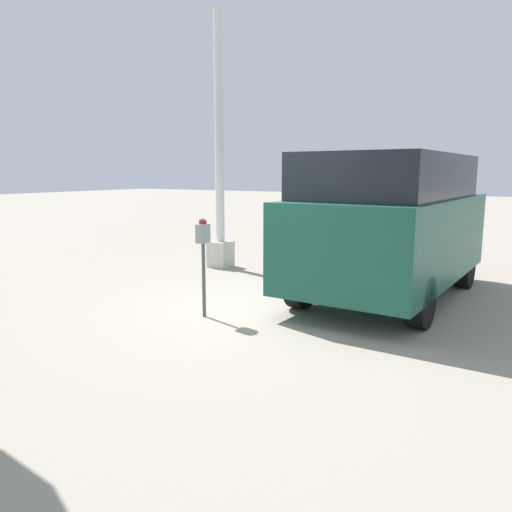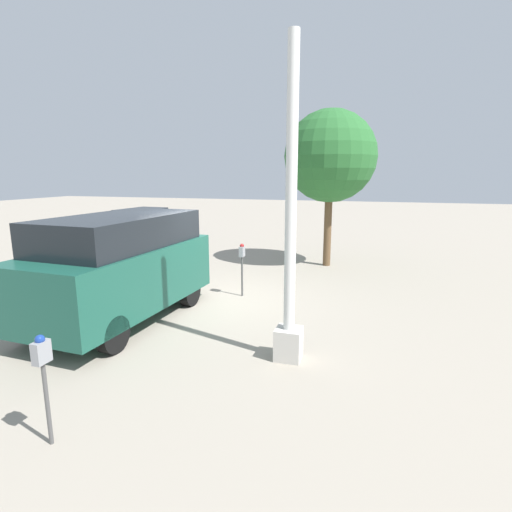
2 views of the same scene
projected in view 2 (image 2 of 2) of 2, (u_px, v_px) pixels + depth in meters
ground_plane at (211, 300)px, 10.11m from camera, size 80.00×80.00×0.00m
parking_meter_near at (242, 258)px, 10.26m from camera, size 0.20×0.11×1.39m
parking_meter_far at (43, 365)px, 4.52m from camera, size 0.20×0.11×1.37m
lamp_post at (290, 254)px, 6.52m from camera, size 0.44×0.44×5.23m
parked_van at (120, 265)px, 8.49m from camera, size 4.57×2.23×2.28m
car_distant at (144, 220)px, 20.97m from camera, size 4.69×2.20×1.38m
street_tree at (330, 157)px, 13.24m from camera, size 3.05×3.05×5.24m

